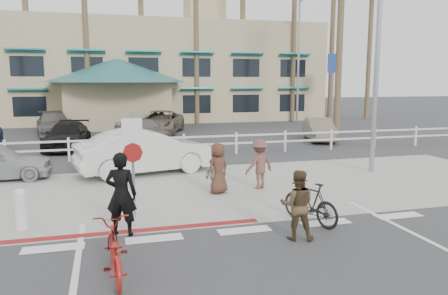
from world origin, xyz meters
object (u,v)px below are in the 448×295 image
object	(u,v)px
sign_post	(133,159)
bike_black	(310,203)
car_white_sedan	(146,151)
bike_red	(114,251)

from	to	relation	value
sign_post	bike_black	bearing A→B (deg)	-20.90
car_white_sedan	sign_post	bearing A→B (deg)	158.59
bike_red	sign_post	bearing A→B (deg)	-102.94
sign_post	car_white_sedan	distance (m)	5.23
car_white_sedan	bike_red	bearing A→B (deg)	158.14
bike_red	car_white_sedan	bearing A→B (deg)	-102.22
sign_post	bike_red	distance (m)	3.43
sign_post	car_white_sedan	world-z (taller)	sign_post
sign_post	bike_black	xyz separation A→B (m)	(3.94, -1.50, -0.95)
sign_post	bike_black	size ratio (longest dim) A/B	1.73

